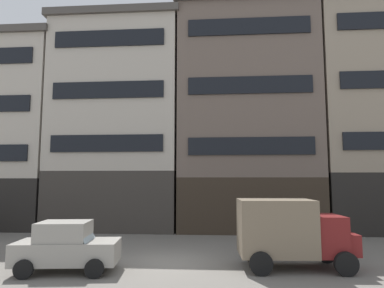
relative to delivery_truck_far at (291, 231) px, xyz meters
name	(u,v)px	position (x,y,z in m)	size (l,w,h in m)	color
ground_plane	(169,263)	(-4.79, 0.57, -1.42)	(120.00, 120.00, 0.00)	slate
building_far_left	(6,132)	(-18.82, 10.61, 5.54)	(9.25, 6.78, 13.86)	black
building_center_left	(121,123)	(-9.91, 10.61, 6.10)	(9.27, 6.78, 14.96)	#38332D
building_center_right	(246,117)	(-0.73, 10.61, 6.44)	(9.78, 6.78, 15.64)	#33281E
building_far_right	(384,115)	(8.83, 10.61, 6.46)	(10.06, 6.78, 15.69)	black
delivery_truck_far	(291,231)	(0.00, 0.00, 0.00)	(4.43, 2.31, 2.62)	maroon
sedan_light	(67,247)	(-8.39, -1.10, -0.51)	(3.86, 2.20, 1.83)	gray
fire_hydrant_curbside	(48,229)	(-12.92, 6.24, -1.00)	(0.24, 0.24, 0.83)	maroon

